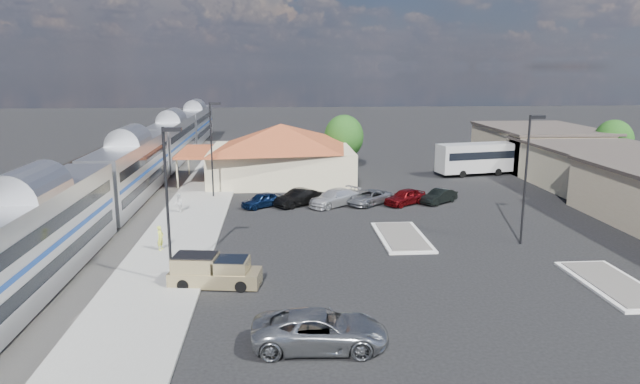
{
  "coord_description": "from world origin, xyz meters",
  "views": [
    {
      "loc": [
        -4.88,
        -37.05,
        12.14
      ],
      "look_at": [
        -1.7,
        5.25,
        2.8
      ],
      "focal_mm": 32.0,
      "sensor_mm": 36.0,
      "label": 1
    }
  ],
  "objects": [
    {
      "name": "ground",
      "position": [
        0.0,
        0.0,
        0.0
      ],
      "size": [
        280.0,
        280.0,
        0.0
      ],
      "primitive_type": "plane",
      "color": "black",
      "rests_on": "ground"
    },
    {
      "name": "railbed",
      "position": [
        -21.0,
        8.0,
        0.06
      ],
      "size": [
        16.0,
        100.0,
        0.12
      ],
      "primitive_type": "cube",
      "color": "#4C4944",
      "rests_on": "ground"
    },
    {
      "name": "platform",
      "position": [
        -12.0,
        6.0,
        0.09
      ],
      "size": [
        5.5,
        92.0,
        0.18
      ],
      "primitive_type": "cube",
      "color": "gray",
      "rests_on": "ground"
    },
    {
      "name": "passenger_train",
      "position": [
        -18.0,
        14.26,
        2.87
      ],
      "size": [
        3.0,
        104.0,
        5.55
      ],
      "color": "silver",
      "rests_on": "ground"
    },
    {
      "name": "freight_cars",
      "position": [
        -24.0,
        3.72,
        1.93
      ],
      "size": [
        2.8,
        46.0,
        4.0
      ],
      "color": "black",
      "rests_on": "ground"
    },
    {
      "name": "station_depot",
      "position": [
        -4.56,
        24.0,
        3.13
      ],
      "size": [
        18.35,
        12.24,
        6.2
      ],
      "color": "#BEB08B",
      "rests_on": "ground"
    },
    {
      "name": "buildings_east",
      "position": [
        28.0,
        14.28,
        2.27
      ],
      "size": [
        14.4,
        51.4,
        4.8
      ],
      "color": "#C6B28C",
      "rests_on": "ground"
    },
    {
      "name": "traffic_island_south",
      "position": [
        4.0,
        2.0,
        0.1
      ],
      "size": [
        3.3,
        7.5,
        0.21
      ],
      "color": "silver",
      "rests_on": "ground"
    },
    {
      "name": "traffic_island_north",
      "position": [
        14.0,
        -8.0,
        0.1
      ],
      "size": [
        3.3,
        7.5,
        0.21
      ],
      "color": "silver",
      "rests_on": "ground"
    },
    {
      "name": "lamp_plat_s",
      "position": [
        -10.9,
        -6.0,
        5.34
      ],
      "size": [
        1.08,
        0.25,
        9.0
      ],
      "color": "black",
      "rests_on": "ground"
    },
    {
      "name": "lamp_plat_n",
      "position": [
        -10.9,
        16.0,
        5.34
      ],
      "size": [
        1.08,
        0.25,
        9.0
      ],
      "color": "black",
      "rests_on": "ground"
    },
    {
      "name": "lamp_lot",
      "position": [
        12.1,
        0.0,
        5.34
      ],
      "size": [
        1.08,
        0.25,
        9.0
      ],
      "color": "black",
      "rests_on": "ground"
    },
    {
      "name": "tree_east_c",
      "position": [
        34.0,
        26.0,
        3.76
      ],
      "size": [
        4.41,
        4.41,
        6.21
      ],
      "color": "#382314",
      "rests_on": "ground"
    },
    {
      "name": "tree_depot",
      "position": [
        3.0,
        30.0,
        4.02
      ],
      "size": [
        4.71,
        4.71,
        6.63
      ],
      "color": "#382314",
      "rests_on": "ground"
    },
    {
      "name": "pickup_truck",
      "position": [
        -8.5,
        -6.29,
        0.83
      ],
      "size": [
        5.27,
        2.53,
        1.75
      ],
      "rotation": [
        0.0,
        0.0,
        1.43
      ],
      "color": "tan",
      "rests_on": "ground"
    },
    {
      "name": "suv",
      "position": [
        -3.14,
        -13.99,
        0.83
      ],
      "size": [
        6.15,
        3.08,
        1.67
      ],
      "primitive_type": "imported",
      "rotation": [
        0.0,
        0.0,
        1.52
      ],
      "color": "#909497",
      "rests_on": "ground"
    },
    {
      "name": "coach_bus",
      "position": [
        18.76,
        25.88,
        2.09
      ],
      "size": [
        11.57,
        4.73,
        3.63
      ],
      "rotation": [
        0.0,
        0.0,
        1.78
      ],
      "color": "silver",
      "rests_on": "ground"
    },
    {
      "name": "person_a",
      "position": [
        -12.76,
        -0.0,
        1.01
      ],
      "size": [
        0.56,
        0.69,
        1.65
      ],
      "primitive_type": "imported",
      "rotation": [
        0.0,
        0.0,
        1.26
      ],
      "color": "#D6E246",
      "rests_on": "platform"
    },
    {
      "name": "person_b",
      "position": [
        -13.23,
        10.12,
        0.97
      ],
      "size": [
        0.87,
        0.95,
        1.59
      ],
      "primitive_type": "imported",
      "rotation": [
        0.0,
        0.0,
        -1.15
      ],
      "color": "silver",
      "rests_on": "platform"
    },
    {
      "name": "parked_car_a",
      "position": [
        -6.31,
        12.08,
        0.65
      ],
      "size": [
        4.02,
        3.5,
        1.31
      ],
      "primitive_type": "imported",
      "rotation": [
        0.0,
        0.0,
        -0.95
      ],
      "color": "#0D1E41",
      "rests_on": "ground"
    },
    {
      "name": "parked_car_b",
      "position": [
        -3.11,
        12.38,
        0.74
      ],
      "size": [
        4.53,
        4.02,
        1.49
      ],
      "primitive_type": "imported",
      "rotation": [
        0.0,
        0.0,
        -0.91
      ],
      "color": "black",
      "rests_on": "ground"
    },
    {
      "name": "parked_car_c",
      "position": [
        0.09,
        12.08,
        0.75
      ],
      "size": [
        5.37,
        4.79,
        1.5
      ],
      "primitive_type": "imported",
      "rotation": [
        0.0,
        0.0,
        -0.92
      ],
      "color": "silver",
      "rests_on": "ground"
    },
    {
      "name": "parked_car_d",
      "position": [
        3.29,
        12.38,
        0.65
      ],
      "size": [
        4.99,
        4.72,
        1.31
      ],
      "primitive_type": "imported",
      "rotation": [
        0.0,
        0.0,
        -0.86
      ],
      "color": "gray",
      "rests_on": "ground"
    },
    {
      "name": "parked_car_e",
      "position": [
        6.49,
        12.08,
        0.72
      ],
      "size": [
        4.45,
        3.83,
        1.44
      ],
      "primitive_type": "imported",
      "rotation": [
        0.0,
        0.0,
        -0.96
      ],
      "color": "maroon",
      "rests_on": "ground"
    },
    {
      "name": "parked_car_f",
      "position": [
        9.69,
        12.38,
        0.64
      ],
      "size": [
        3.91,
        3.49,
        1.29
      ],
      "primitive_type": "imported",
      "rotation": [
        0.0,
        0.0,
        -0.9
      ],
      "color": "black",
      "rests_on": "ground"
    }
  ]
}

